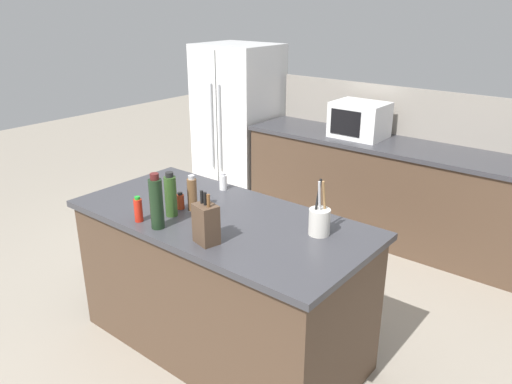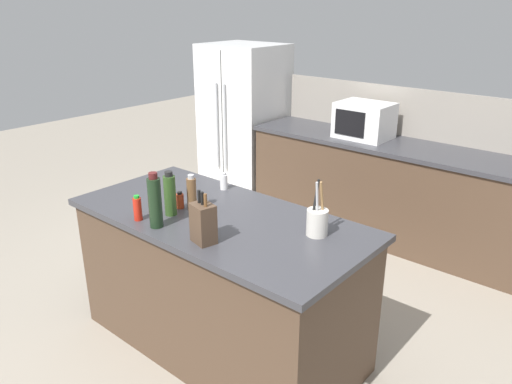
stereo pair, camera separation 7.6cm
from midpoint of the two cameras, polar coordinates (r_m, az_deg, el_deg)
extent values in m
plane|color=gray|center=(3.53, -3.21, -16.81)|extent=(14.00, 14.00, 0.00)
cube|color=#4C3828|center=(4.82, 17.71, -0.77)|extent=(3.22, 0.62, 0.90)
cube|color=#38383D|center=(4.67, 18.35, 4.59)|extent=(3.26, 0.66, 0.04)
cube|color=gray|center=(4.90, 20.14, 8.14)|extent=(3.22, 0.03, 0.46)
cube|color=#4C3828|center=(3.27, -3.37, -10.58)|extent=(1.83, 0.85, 0.90)
cube|color=#38383D|center=(3.05, -3.56, -3.04)|extent=(1.89, 0.91, 0.04)
cube|color=white|center=(5.80, -0.98, 8.12)|extent=(0.85, 0.72, 1.71)
cube|color=#2D2D2D|center=(5.54, -3.48, 7.46)|extent=(0.01, 0.00, 1.63)
cylinder|color=#ADB2B7|center=(5.57, -4.06, 7.52)|extent=(0.02, 0.02, 0.94)
cylinder|color=#ADB2B7|center=(5.49, -3.15, 7.34)|extent=(0.02, 0.02, 0.94)
cube|color=white|center=(4.84, 12.73, 7.99)|extent=(0.49, 0.38, 0.33)
cube|color=black|center=(4.69, 11.11, 7.71)|extent=(0.30, 0.01, 0.23)
cube|color=#4C3828|center=(2.68, -5.24, -3.60)|extent=(0.15, 0.13, 0.22)
cylinder|color=black|center=(2.65, -5.70, -0.51)|extent=(0.02, 0.02, 0.07)
cylinder|color=black|center=(2.62, -5.34, -0.72)|extent=(0.02, 0.02, 0.07)
cylinder|color=brown|center=(2.59, -4.97, -0.94)|extent=(0.02, 0.02, 0.07)
cylinder|color=beige|center=(2.79, 7.79, -3.47)|extent=(0.12, 0.12, 0.15)
cylinder|color=olive|center=(2.73, 8.33, -0.53)|extent=(0.01, 0.05, 0.18)
cylinder|color=black|center=(2.74, 7.68, -0.40)|extent=(0.01, 0.05, 0.18)
cylinder|color=#B2B2B7|center=(2.71, 7.80, -0.62)|extent=(0.01, 0.03, 0.18)
cylinder|color=black|center=(2.88, -10.72, -1.25)|extent=(0.08, 0.08, 0.29)
cylinder|color=#4C1919|center=(2.82, -10.95, 1.84)|extent=(0.05, 0.05, 0.04)
cylinder|color=brown|center=(3.11, -6.67, -0.23)|extent=(0.06, 0.06, 0.20)
cylinder|color=#B2B2B7|center=(3.07, -6.76, 1.74)|extent=(0.04, 0.04, 0.02)
cylinder|color=red|center=(3.02, -12.68, -1.92)|extent=(0.05, 0.05, 0.14)
cylinder|color=green|center=(2.99, -12.80, -0.54)|extent=(0.03, 0.03, 0.02)
cylinder|color=#B73D1E|center=(3.16, -8.00, -1.03)|extent=(0.05, 0.05, 0.09)
cylinder|color=black|center=(3.14, -8.05, -0.11)|extent=(0.03, 0.03, 0.02)
cylinder|color=#2D4C1E|center=(3.04, -9.09, -0.41)|extent=(0.07, 0.07, 0.25)
cylinder|color=black|center=(2.99, -9.24, 2.06)|extent=(0.05, 0.05, 0.03)
cylinder|color=silver|center=(3.44, -3.07, 1.14)|extent=(0.05, 0.05, 0.10)
cylinder|color=#B2B2B7|center=(3.42, -3.09, 2.08)|extent=(0.03, 0.03, 0.02)
camera|label=1|loc=(0.04, -89.33, 0.26)|focal=35.00mm
camera|label=2|loc=(0.04, 90.67, -0.26)|focal=35.00mm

